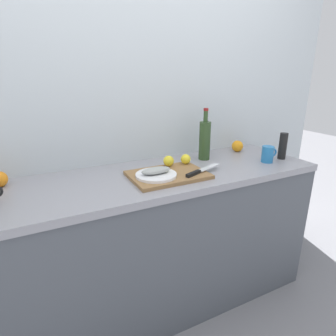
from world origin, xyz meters
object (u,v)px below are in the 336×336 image
at_px(lemon_0, 186,159).
at_px(pepper_mill, 283,146).
at_px(coffee_mug_0, 268,154).
at_px(orange_0, 237,146).
at_px(wine_bottle, 205,140).
at_px(fish_fillet, 156,170).
at_px(chef_knife, 199,171).
at_px(cutting_board, 168,175).
at_px(white_plate, 156,175).

bearing_deg(lemon_0, pepper_mill, -11.84).
relative_size(coffee_mug_0, orange_0, 1.41).
bearing_deg(lemon_0, wine_bottle, 24.60).
height_order(fish_fillet, pepper_mill, pepper_mill).
xyz_separation_m(chef_knife, coffee_mug_0, (0.54, 0.02, 0.02)).
bearing_deg(wine_bottle, cutting_board, -152.47).
distance_m(white_plate, orange_0, 0.81).
relative_size(cutting_board, lemon_0, 7.01).
height_order(white_plate, orange_0, orange_0).
height_order(cutting_board, chef_knife, chef_knife).
bearing_deg(coffee_mug_0, chef_knife, -177.48).
height_order(chef_knife, lemon_0, lemon_0).
bearing_deg(orange_0, fish_fillet, -161.51).
relative_size(fish_fillet, wine_bottle, 0.49).
relative_size(white_plate, chef_knife, 0.79).
distance_m(cutting_board, orange_0, 0.73).
distance_m(chef_knife, pepper_mill, 0.68).
bearing_deg(chef_knife, white_plate, 145.63).
xyz_separation_m(lemon_0, pepper_mill, (0.66, -0.14, 0.04)).
bearing_deg(cutting_board, wine_bottle, 27.53).
xyz_separation_m(cutting_board, chef_knife, (0.16, -0.07, 0.02)).
bearing_deg(fish_fillet, coffee_mug_0, -2.34).
height_order(white_plate, lemon_0, lemon_0).
distance_m(chef_knife, orange_0, 0.62).
xyz_separation_m(white_plate, wine_bottle, (0.45, 0.21, 0.11)).
distance_m(white_plate, fish_fillet, 0.03).
bearing_deg(pepper_mill, wine_bottle, 154.11).
relative_size(cutting_board, pepper_mill, 2.41).
bearing_deg(cutting_board, pepper_mill, -2.52).
bearing_deg(white_plate, pepper_mill, -1.28).
distance_m(chef_knife, coffee_mug_0, 0.54).
relative_size(white_plate, coffee_mug_0, 1.93).
bearing_deg(lemon_0, cutting_board, -149.35).
relative_size(fish_fillet, coffee_mug_0, 1.45).
bearing_deg(pepper_mill, white_plate, 178.72).
height_order(chef_knife, orange_0, orange_0).
bearing_deg(white_plate, orange_0, 18.49).
xyz_separation_m(cutting_board, wine_bottle, (0.37, 0.19, 0.12)).
bearing_deg(lemon_0, orange_0, 15.04).
height_order(fish_fillet, orange_0, orange_0).
relative_size(wine_bottle, pepper_mill, 1.92).
bearing_deg(lemon_0, white_plate, -154.86).
distance_m(lemon_0, wine_bottle, 0.23).
bearing_deg(chef_knife, wine_bottle, 30.32).
bearing_deg(wine_bottle, orange_0, 8.84).
xyz_separation_m(wine_bottle, pepper_mill, (0.47, -0.23, -0.05)).
distance_m(cutting_board, lemon_0, 0.20).
height_order(orange_0, pepper_mill, pepper_mill).
bearing_deg(cutting_board, chef_knife, -24.31).
xyz_separation_m(white_plate, fish_fillet, (0.00, 0.00, 0.03)).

